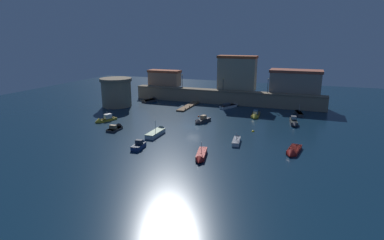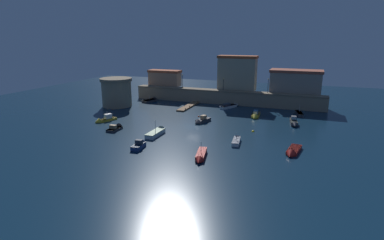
% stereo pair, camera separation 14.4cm
% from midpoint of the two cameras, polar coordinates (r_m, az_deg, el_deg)
% --- Properties ---
extents(ground_plane, '(140.66, 140.66, 0.00)m').
position_cam_midpoint_polar(ground_plane, '(65.53, 0.21, -1.19)').
color(ground_plane, '#0C2338').
extents(quay_wall, '(53.07, 3.14, 3.75)m').
position_cam_midpoint_polar(quay_wall, '(88.22, 5.86, 4.16)').
color(quay_wall, gray).
rests_on(quay_wall, ground).
extents(old_town_backdrop, '(49.69, 6.11, 9.50)m').
position_cam_midpoint_polar(old_town_backdrop, '(89.86, 10.22, 7.58)').
color(old_town_backdrop, tan).
rests_on(old_town_backdrop, ground).
extents(fortress_tower, '(8.32, 8.32, 7.50)m').
position_cam_midpoint_polar(fortress_tower, '(86.62, -13.52, 4.92)').
color(fortress_tower, gray).
rests_on(fortress_tower, ground).
extents(pier_dock, '(1.97, 12.09, 0.70)m').
position_cam_midpoint_polar(pier_dock, '(83.97, -0.68, 2.51)').
color(pier_dock, brown).
rests_on(pier_dock, ground).
extents(quay_lamp_0, '(0.32, 0.32, 3.88)m').
position_cam_midpoint_polar(quay_lamp_0, '(91.52, -1.80, 7.40)').
color(quay_lamp_0, black).
rests_on(quay_lamp_0, quay_wall).
extents(quay_lamp_1, '(0.32, 0.32, 3.31)m').
position_cam_midpoint_polar(quay_lamp_1, '(87.70, 5.60, 6.80)').
color(quay_lamp_1, black).
rests_on(quay_lamp_1, quay_wall).
extents(quay_lamp_2, '(0.32, 0.32, 3.77)m').
position_cam_midpoint_polar(quay_lamp_2, '(85.38, 13.49, 6.43)').
color(quay_lamp_2, black).
rests_on(quay_lamp_2, quay_wall).
extents(moored_boat_0, '(2.83, 5.16, 1.84)m').
position_cam_midpoint_polar(moored_boat_0, '(68.44, 1.63, -0.11)').
color(moored_boat_0, '#333338').
rests_on(moored_boat_0, ground).
extents(moored_boat_1, '(3.20, 5.51, 2.61)m').
position_cam_midpoint_polar(moored_boat_1, '(72.09, -15.60, 0.08)').
color(moored_boat_1, gold).
rests_on(moored_boat_1, ground).
extents(moored_boat_2, '(1.80, 4.25, 1.79)m').
position_cam_midpoint_polar(moored_boat_2, '(65.25, -13.49, -1.39)').
color(moored_boat_2, '#333338').
rests_on(moored_boat_2, ground).
extents(moored_boat_3, '(2.45, 6.16, 2.69)m').
position_cam_midpoint_polar(moored_boat_3, '(48.57, 1.52, -6.49)').
color(moored_boat_3, red).
rests_on(moored_boat_3, ground).
extents(moored_boat_4, '(1.74, 6.71, 3.34)m').
position_cam_midpoint_polar(moored_boat_4, '(60.76, -6.26, -2.14)').
color(moored_boat_4, silver).
rests_on(moored_boat_4, ground).
extents(moored_boat_5, '(2.07, 5.75, 1.82)m').
position_cam_midpoint_polar(moored_boat_5, '(70.18, 17.83, -0.37)').
color(moored_boat_5, '#333338').
rests_on(moored_boat_5, ground).
extents(moored_boat_6, '(4.32, 6.48, 1.63)m').
position_cam_midpoint_polar(moored_boat_6, '(83.76, 6.86, 2.57)').
color(moored_boat_6, silver).
rests_on(moored_boat_6, ground).
extents(moored_boat_7, '(2.45, 5.91, 1.56)m').
position_cam_midpoint_polar(moored_boat_7, '(53.03, 17.62, -5.47)').
color(moored_boat_7, red).
rests_on(moored_boat_7, ground).
extents(moored_boat_8, '(1.92, 6.00, 1.94)m').
position_cam_midpoint_polar(moored_boat_8, '(74.62, 11.27, 0.82)').
color(moored_boat_8, gold).
rests_on(moored_boat_8, ground).
extents(moored_boat_9, '(3.43, 5.69, 2.61)m').
position_cam_midpoint_polar(moored_boat_9, '(92.04, -7.30, 3.58)').
color(moored_boat_9, '#333338').
rests_on(moored_boat_9, ground).
extents(moored_boat_10, '(2.38, 6.03, 2.85)m').
position_cam_midpoint_polar(moored_boat_10, '(79.71, 18.61, 1.22)').
color(moored_boat_10, '#333338').
rests_on(moored_boat_10, ground).
extents(moored_boat_11, '(1.71, 4.22, 1.72)m').
position_cam_midpoint_polar(moored_boat_11, '(53.93, -9.44, -4.42)').
color(moored_boat_11, navy).
rests_on(moored_boat_11, ground).
extents(moored_boat_12, '(1.80, 5.46, 2.11)m').
position_cam_midpoint_polar(moored_boat_12, '(56.55, 8.00, -3.57)').
color(moored_boat_12, white).
rests_on(moored_boat_12, ground).
extents(mooring_buoy_0, '(0.52, 0.52, 0.52)m').
position_cam_midpoint_polar(mooring_buoy_0, '(63.18, 10.88, -2.07)').
color(mooring_buoy_0, yellow).
rests_on(mooring_buoy_0, ground).
extents(mooring_buoy_1, '(0.47, 0.47, 0.47)m').
position_cam_midpoint_polar(mooring_buoy_1, '(73.62, 1.13, 0.60)').
color(mooring_buoy_1, '#EA4C19').
rests_on(mooring_buoy_1, ground).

